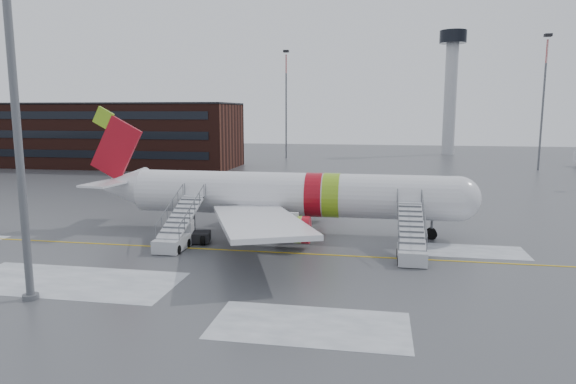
% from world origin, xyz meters
% --- Properties ---
extents(ground, '(260.00, 260.00, 0.00)m').
position_xyz_m(ground, '(0.00, 0.00, 0.00)').
color(ground, '#494C4F').
rests_on(ground, ground).
extents(airliner, '(35.03, 32.97, 11.18)m').
position_xyz_m(airliner, '(4.79, 5.52, 3.42)').
color(airliner, silver).
rests_on(airliner, ground).
extents(airstair_fwd, '(2.05, 7.70, 3.48)m').
position_xyz_m(airstair_fwd, '(15.69, -1.02, 1.06)').
color(airstair_fwd, '#AFB2B7').
rests_on(airstair_fwd, ground).
extents(airstair_aft, '(2.05, 7.70, 3.48)m').
position_xyz_m(airstair_aft, '(-2.50, -1.02, 1.06)').
color(airstair_aft, '#B2B4BA').
rests_on(airstair_aft, ground).
extents(pushback_tug, '(3.44, 2.85, 1.81)m').
position_xyz_m(pushback_tug, '(-2.09, 0.57, 0.80)').
color(pushback_tug, black).
rests_on(pushback_tug, ground).
extents(light_mast_near, '(1.20, 1.20, 22.62)m').
position_xyz_m(light_mast_near, '(-6.33, -13.18, 11.80)').
color(light_mast_near, '#595B60').
rests_on(light_mast_near, ground).
extents(terminal_building, '(62.00, 16.11, 12.30)m').
position_xyz_m(terminal_building, '(-45.00, 54.98, 6.20)').
color(terminal_building, '#3F1E16').
rests_on(terminal_building, ground).
extents(control_tower, '(6.40, 6.40, 30.00)m').
position_xyz_m(control_tower, '(30.00, 95.00, 18.75)').
color(control_tower, '#B2B5BA').
rests_on(control_tower, ground).
extents(light_mast_far_ne, '(1.20, 1.20, 24.25)m').
position_xyz_m(light_mast_far_ne, '(42.00, 62.00, 13.84)').
color(light_mast_far_ne, '#595B60').
rests_on(light_mast_far_ne, ground).
extents(light_mast_far_n, '(1.20, 1.20, 24.25)m').
position_xyz_m(light_mast_far_n, '(-8.00, 78.00, 13.84)').
color(light_mast_far_n, '#595B60').
rests_on(light_mast_far_n, ground).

